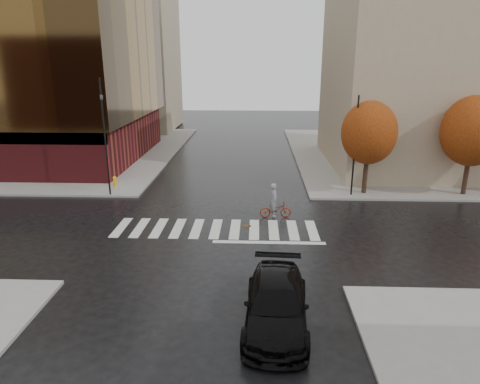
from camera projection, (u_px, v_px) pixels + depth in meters
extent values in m
plane|color=black|center=(215.00, 232.00, 24.03)|extent=(120.00, 120.00, 0.00)
cube|color=gray|center=(35.00, 151.00, 44.84)|extent=(30.00, 30.00, 0.15)
cube|color=gray|center=(441.00, 155.00, 43.24)|extent=(30.00, 30.00, 0.15)
cube|color=silver|center=(216.00, 229.00, 24.50)|extent=(12.00, 3.00, 0.01)
cube|color=maroon|center=(6.00, 136.00, 41.40)|extent=(26.00, 18.00, 4.00)
cube|color=tan|center=(428.00, 61.00, 36.88)|extent=(16.00, 16.00, 18.00)
cube|color=tan|center=(121.00, 53.00, 56.92)|extent=(14.00, 12.00, 20.00)
cylinder|color=black|center=(365.00, 174.00, 30.25)|extent=(0.32, 0.32, 2.80)
ellipsoid|color=#A54210|center=(369.00, 133.00, 29.38)|extent=(3.80, 3.80, 4.37)
cylinder|color=black|center=(466.00, 175.00, 29.98)|extent=(0.32, 0.32, 2.80)
ellipsoid|color=#A54210|center=(473.00, 131.00, 29.06)|extent=(4.20, 4.20, 4.83)
imported|color=black|center=(276.00, 304.00, 15.51)|extent=(2.60, 5.72, 1.62)
imported|color=maroon|center=(275.00, 210.00, 26.13)|extent=(1.95, 0.80, 1.00)
imported|color=gray|center=(274.00, 200.00, 25.94)|extent=(0.54, 0.78, 2.04)
cylinder|color=black|center=(105.00, 138.00, 29.11)|extent=(0.12, 0.12, 8.02)
imported|color=black|center=(101.00, 95.00, 28.25)|extent=(0.21, 0.18, 1.00)
cylinder|color=black|center=(355.00, 146.00, 29.22)|extent=(0.12, 0.12, 6.90)
imported|color=black|center=(358.00, 110.00, 28.48)|extent=(0.19, 0.21, 0.86)
cylinder|color=orange|center=(115.00, 182.00, 32.10)|extent=(0.26, 0.26, 0.65)
sphere|color=orange|center=(115.00, 178.00, 32.00)|extent=(0.28, 0.28, 0.28)
cylinder|color=#4B3D1A|center=(246.00, 226.00, 24.89)|extent=(0.59, 0.59, 0.01)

